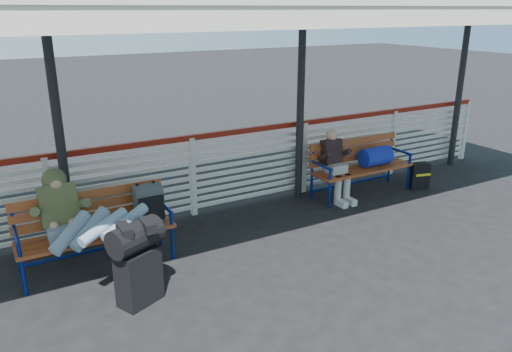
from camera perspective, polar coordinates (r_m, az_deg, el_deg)
ground at (r=6.13m, az=-0.02°, el=-10.43°), size 60.00×60.00×0.00m
fence at (r=7.44m, az=-7.26°, el=0.34°), size 12.08×0.08×1.24m
canopy at (r=6.13m, az=-4.26°, el=19.17°), size 12.60×3.60×3.16m
luggage_stack at (r=5.39m, az=-13.40°, el=-9.31°), size 0.63×0.51×0.92m
bench_left at (r=6.26m, az=-16.15°, el=-4.51°), size 1.80×0.56×0.93m
bench_right at (r=8.53m, az=12.52°, el=1.88°), size 1.80×0.56×0.92m
traveler_man at (r=5.83m, az=-18.79°, el=-5.01°), size 0.94×1.64×0.77m
companion_person at (r=8.10m, az=9.10°, el=1.30°), size 0.32×0.66×1.15m
suitcase_side at (r=9.07m, az=18.11°, el=0.02°), size 0.36×0.28×0.45m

